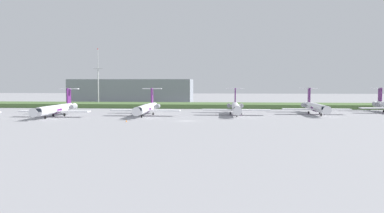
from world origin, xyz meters
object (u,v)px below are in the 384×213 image
Objects in this scene: regional_jet_fourth at (236,107)px; antenna_mast at (98,82)px; safety_cone_front_marker at (126,121)px; regional_jet_third at (146,108)px; regional_jet_fifth at (315,107)px; regional_jet_second at (56,109)px.

antenna_mast is at bearing 144.65° from regional_jet_fourth.
regional_jet_third is at bearing 85.63° from safety_cone_front_marker.
safety_cone_front_marker is (-58.96, -31.19, -2.26)m from regional_jet_fifth.
regional_jet_fourth reaches higher than safety_cone_front_marker.
regional_jet_second is 1.00× the size of regional_jet_fifth.
regional_jet_second is at bearing 150.97° from safety_cone_front_marker.
regional_jet_second and regional_jet_fourth have the same top height.
antenna_mast is at bearing 156.48° from regional_jet_fifth.
regional_jet_fourth is at bearing -35.35° from antenna_mast.
regional_jet_third and regional_jet_fifth have the same top height.
regional_jet_third reaches higher than safety_cone_front_marker.
regional_jet_second is 59.12m from regional_jet_fourth.
regional_jet_third is 56.36× the size of safety_cone_front_marker.
safety_cone_front_marker is (-1.60, -20.96, -2.26)m from regional_jet_third.
regional_jet_third is 30.24m from regional_jet_fourth.
antenna_mast is (-4.09, 55.45, 8.47)m from regional_jet_second.
antenna_mast is 48.47× the size of safety_cone_front_marker.
safety_cone_front_marker is (30.71, -70.23, -10.73)m from antenna_mast.
regional_jet_second is at bearing -167.64° from regional_jet_third.
antenna_mast is (-62.10, 44.05, 8.47)m from regional_jet_fourth.
regional_jet_fifth is at bearing 10.11° from regional_jet_third.
regional_jet_fourth is (29.78, 5.22, 0.00)m from regional_jet_third.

